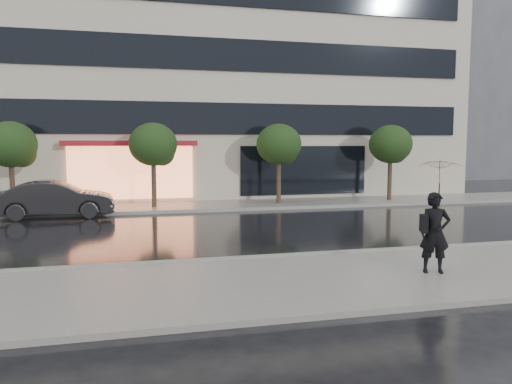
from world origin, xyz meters
name	(u,v)px	position (x,y,z in m)	size (l,w,h in m)	color
ground	(277,251)	(0.00, 0.00, 0.00)	(120.00, 120.00, 0.00)	black
sidewalk_near	(319,280)	(0.00, -3.25, 0.06)	(60.00, 4.50, 0.12)	slate
sidewalk_far	(218,205)	(0.00, 10.25, 0.06)	(60.00, 3.50, 0.12)	slate
curb_near	(288,257)	(0.00, -1.00, 0.07)	(60.00, 0.25, 0.14)	gray
curb_far	(224,210)	(0.00, 8.50, 0.07)	(60.00, 0.25, 0.14)	gray
office_building	(196,46)	(0.00, 17.97, 9.00)	(30.00, 12.76, 18.00)	#B4AC98
bg_building_right	(460,90)	(26.00, 28.00, 8.00)	(12.00, 12.00, 16.00)	#4C4C54
tree_far_west	(12,146)	(-8.94, 10.03, 2.92)	(2.20, 2.20, 3.99)	#33261C
tree_mid_west	(154,146)	(-2.94, 10.03, 2.92)	(2.20, 2.20, 3.99)	#33261C
tree_mid_east	(280,146)	(3.06, 10.03, 2.92)	(2.20, 2.20, 3.99)	#33261C
tree_far_east	(391,146)	(9.06, 10.03, 2.92)	(2.20, 2.20, 3.99)	#33261C
parked_car	(56,199)	(-7.02, 8.30, 0.76)	(1.61, 4.62, 1.52)	black
pedestrian_with_umbrella	(438,199)	(2.71, -3.53, 1.81)	(1.30, 1.31, 2.59)	black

